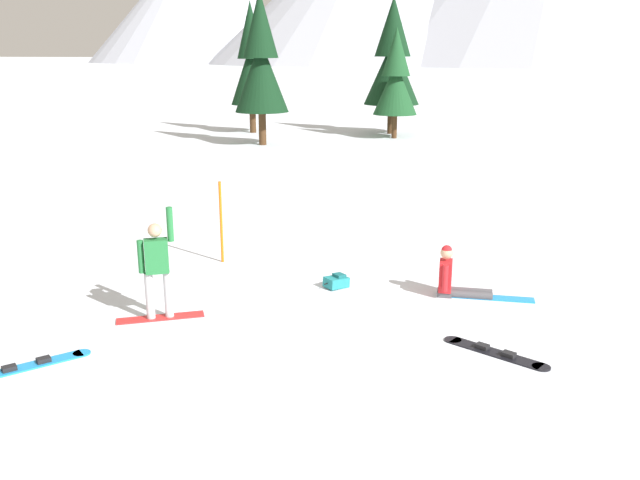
{
  "coord_description": "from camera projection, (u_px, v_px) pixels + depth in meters",
  "views": [
    {
      "loc": [
        1.89,
        -10.58,
        4.59
      ],
      "look_at": [
        -0.72,
        1.92,
        1.0
      ],
      "focal_mm": 38.11,
      "sensor_mm": 36.0,
      "label": 1
    }
  ],
  "objects": [
    {
      "name": "ground_plane",
      "position": [
        338.0,
        328.0,
        11.58
      ],
      "size": [
        800.0,
        800.0,
        0.0
      ],
      "primitive_type": "plane",
      "color": "silver"
    },
    {
      "name": "snowboarder_foreground",
      "position": [
        157.0,
        267.0,
        11.76
      ],
      "size": [
        1.48,
        0.92,
        2.0
      ],
      "color": "red",
      "rests_on": "ground_plane"
    },
    {
      "name": "snowboarder_midground",
      "position": [
        455.0,
        278.0,
        13.03
      ],
      "size": [
        1.82,
        0.63,
        1.0
      ],
      "color": "#4C4C51",
      "rests_on": "ground_plane"
    },
    {
      "name": "loose_snowboard_near_right",
      "position": [
        27.0,
        366.0,
        10.15
      ],
      "size": [
        1.48,
        1.58,
        0.09
      ],
      "color": "#1E8CD8",
      "rests_on": "ground_plane"
    },
    {
      "name": "loose_snowboard_far_spare",
      "position": [
        495.0,
        352.0,
        10.61
      ],
      "size": [
        1.7,
        1.12,
        0.09
      ],
      "color": "black",
      "rests_on": "ground_plane"
    },
    {
      "name": "backpack_teal",
      "position": [
        337.0,
        281.0,
        13.55
      ],
      "size": [
        0.54,
        0.55,
        0.28
      ],
      "color": "#1E7A7F",
      "rests_on": "ground_plane"
    },
    {
      "name": "trail_marker_pole",
      "position": [
        221.0,
        222.0,
        14.97
      ],
      "size": [
        0.06,
        0.06,
        1.83
      ],
      "primitive_type": "cylinder",
      "color": "orange",
      "rests_on": "ground_plane"
    },
    {
      "name": "pine_tree_twin",
      "position": [
        261.0,
        62.0,
        32.86
      ],
      "size": [
        2.64,
        2.64,
        7.37
      ],
      "color": "#472D19",
      "rests_on": "ground_plane"
    },
    {
      "name": "pine_tree_short",
      "position": [
        392.0,
        60.0,
        37.36
      ],
      "size": [
        3.08,
        3.08,
        7.42
      ],
      "color": "#472D19",
      "rests_on": "ground_plane"
    },
    {
      "name": "pine_tree_leaning",
      "position": [
        251.0,
        62.0,
        37.89
      ],
      "size": [
        2.37,
        2.37,
        7.2
      ],
      "color": "#472D19",
      "rests_on": "ground_plane"
    },
    {
      "name": "pine_tree_slender",
      "position": [
        396.0,
        79.0,
        35.63
      ],
      "size": [
        2.33,
        2.33,
        5.72
      ],
      "color": "#472D19",
      "rests_on": "ground_plane"
    }
  ]
}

